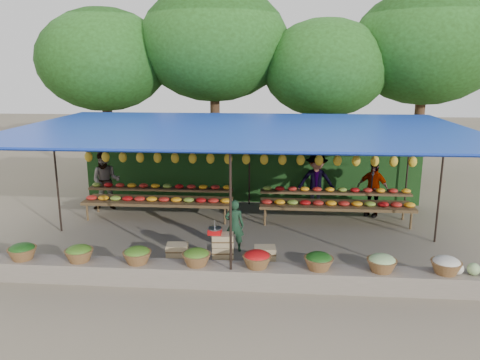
{
  "coord_description": "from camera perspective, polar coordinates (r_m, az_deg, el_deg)",
  "views": [
    {
      "loc": [
        0.86,
        -11.28,
        4.25
      ],
      "look_at": [
        -0.07,
        0.2,
        1.43
      ],
      "focal_mm": 35.0,
      "sensor_mm": 36.0,
      "label": 1
    }
  ],
  "objects": [
    {
      "name": "customer_left",
      "position": [
        14.62,
        -16.02,
        -0.13
      ],
      "size": [
        0.94,
        0.78,
        1.76
      ],
      "primitive_type": "imported",
      "rotation": [
        0.0,
        0.0,
        0.14
      ],
      "color": "slate",
      "rests_on": "ground"
    },
    {
      "name": "stone_curb",
      "position": [
        9.48,
        -1.03,
        -11.55
      ],
      "size": [
        10.6,
        0.55,
        0.4
      ],
      "primitive_type": "cube",
      "color": "#6C6356",
      "rests_on": "ground"
    },
    {
      "name": "customer_mid",
      "position": [
        14.24,
        9.27,
        -0.18
      ],
      "size": [
        1.13,
        0.66,
        1.74
      ],
      "primitive_type": "imported",
      "rotation": [
        0.0,
        0.0,
        0.01
      ],
      "color": "slate",
      "rests_on": "ground"
    },
    {
      "name": "stall_canopy",
      "position": [
        11.49,
        0.31,
        5.85
      ],
      "size": [
        10.8,
        6.6,
        2.82
      ],
      "color": "black",
      "rests_on": "ground"
    },
    {
      "name": "fruit_table_left",
      "position": [
        13.56,
        -9.84,
        -2.05
      ],
      "size": [
        4.21,
        0.95,
        0.93
      ],
      "color": "#452E1B",
      "rests_on": "ground"
    },
    {
      "name": "netting_backdrop",
      "position": [
        14.76,
        1.21,
        2.01
      ],
      "size": [
        10.6,
        0.06,
        2.5
      ],
      "primitive_type": "cube",
      "color": "#1E4619",
      "rests_on": "ground"
    },
    {
      "name": "fruit_table_right",
      "position": [
        13.25,
        11.62,
        -2.52
      ],
      "size": [
        4.21,
        0.95,
        0.93
      ],
      "color": "#452E1B",
      "rests_on": "ground"
    },
    {
      "name": "crate_counter",
      "position": [
        10.18,
        -2.24,
        -9.04
      ],
      "size": [
        2.38,
        0.38,
        0.77
      ],
      "color": "tan",
      "rests_on": "ground"
    },
    {
      "name": "weighing_scale",
      "position": [
        10.0,
        -3.1,
        -6.19
      ],
      "size": [
        0.3,
        0.3,
        0.31
      ],
      "color": "red",
      "rests_on": "crate_counter"
    },
    {
      "name": "tree_row",
      "position": [
        17.38,
        3.59,
        15.2
      ],
      "size": [
        16.51,
        5.5,
        7.12
      ],
      "color": "#3D2116",
      "rests_on": "ground"
    },
    {
      "name": "produce_baskets",
      "position": [
        9.34,
        -1.65,
        -9.51
      ],
      "size": [
        8.98,
        0.58,
        0.34
      ],
      "color": "brown",
      "rests_on": "stone_curb"
    },
    {
      "name": "vendor_seated",
      "position": [
        10.98,
        -0.68,
        -5.55
      ],
      "size": [
        0.47,
        0.32,
        1.25
      ],
      "primitive_type": "imported",
      "rotation": [
        0.0,
        0.0,
        3.09
      ],
      "color": "#1A3A24",
      "rests_on": "ground"
    },
    {
      "name": "ground",
      "position": [
        12.08,
        0.27,
        -6.86
      ],
      "size": [
        60.0,
        60.0,
        0.0
      ],
      "primitive_type": "plane",
      "color": "#6B644F",
      "rests_on": "ground"
    },
    {
      "name": "customer_right",
      "position": [
        14.01,
        15.87,
        -1.03
      ],
      "size": [
        1.01,
        0.84,
        1.61
      ],
      "primitive_type": "imported",
      "rotation": [
        0.0,
        0.0,
        -0.57
      ],
      "color": "slate",
      "rests_on": "ground"
    }
  ]
}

